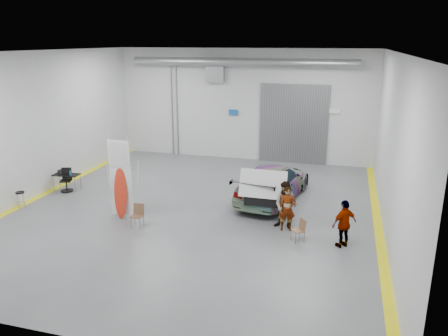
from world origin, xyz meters
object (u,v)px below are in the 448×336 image
(sedan_car, at_px, (273,182))
(shop_stool, at_px, (21,200))
(work_table, at_px, (65,174))
(folding_chair_near, at_px, (137,220))
(person_a, at_px, (287,209))
(folding_chair_far, at_px, (298,235))
(person_c, at_px, (344,224))
(surfboard_display, at_px, (121,185))
(office_chair, at_px, (67,181))
(person_b, at_px, (286,205))

(sedan_car, height_order, shop_stool, sedan_car)
(work_table, bearing_deg, folding_chair_near, -30.13)
(person_a, bearing_deg, folding_chair_far, -72.29)
(person_a, bearing_deg, person_c, -35.26)
(surfboard_display, height_order, shop_stool, surfboard_display)
(surfboard_display, height_order, office_chair, surfboard_display)
(shop_stool, bearing_deg, person_b, 5.12)
(person_a, height_order, work_table, person_a)
(work_table, distance_m, office_chair, 0.36)
(person_c, bearing_deg, person_a, -63.41)
(work_table, bearing_deg, surfboard_display, -29.28)
(folding_chair_far, distance_m, work_table, 10.80)
(person_a, distance_m, surfboard_display, 6.10)
(person_a, relative_size, shop_stool, 2.32)
(person_b, height_order, shop_stool, person_b)
(work_table, height_order, office_chair, office_chair)
(shop_stool, bearing_deg, sedan_car, 21.87)
(person_a, height_order, shop_stool, person_a)
(folding_chair_near, xyz_separation_m, folding_chair_far, (5.61, 0.37, -0.02))
(sedan_car, bearing_deg, person_b, 117.19)
(person_c, relative_size, shop_stool, 2.30)
(sedan_car, bearing_deg, office_chair, 18.34)
(folding_chair_near, xyz_separation_m, office_chair, (-4.72, 2.69, 0.19))
(work_table, bearing_deg, shop_stool, -97.65)
(person_c, distance_m, office_chair, 12.00)
(office_chair, bearing_deg, work_table, 119.17)
(person_a, height_order, folding_chair_far, person_a)
(person_a, xyz_separation_m, shop_stool, (-10.35, -0.80, -0.46))
(person_c, relative_size, office_chair, 1.57)
(sedan_car, distance_m, surfboard_display, 6.19)
(work_table, bearing_deg, person_b, -8.76)
(folding_chair_near, distance_m, folding_chair_far, 5.62)
(person_c, xyz_separation_m, folding_chair_far, (-1.44, -0.02, -0.55))
(sedan_car, height_order, work_table, sedan_car)
(sedan_car, distance_m, person_c, 4.75)
(sedan_car, xyz_separation_m, shop_stool, (-9.36, -3.76, -0.39))
(person_b, bearing_deg, sedan_car, 119.05)
(surfboard_display, bearing_deg, folding_chair_far, -0.69)
(shop_stool, relative_size, work_table, 0.59)
(person_a, relative_size, person_b, 0.93)
(folding_chair_far, bearing_deg, person_c, 54.97)
(folding_chair_near, height_order, folding_chair_far, folding_chair_near)
(person_a, xyz_separation_m, surfboard_display, (-6.05, -0.57, 0.48))
(sedan_car, xyz_separation_m, folding_chair_near, (-4.14, -4.14, -0.48))
(person_b, distance_m, folding_chair_near, 5.27)
(person_c, height_order, office_chair, person_c)
(surfboard_display, bearing_deg, person_b, 8.04)
(person_c, bearing_deg, office_chair, -52.02)
(sedan_car, distance_m, folding_chair_near, 5.87)
(folding_chair_near, bearing_deg, sedan_car, 42.14)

